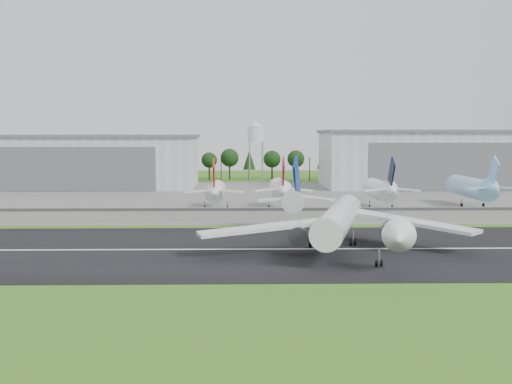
{
  "coord_description": "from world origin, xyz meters",
  "views": [
    {
      "loc": [
        -11.42,
        -117.46,
        23.02
      ],
      "look_at": [
        -8.08,
        40.0,
        9.0
      ],
      "focal_mm": 45.0,
      "sensor_mm": 36.0,
      "label": 1
    }
  ],
  "objects_px": {
    "parked_jet_red_b": "(281,190)",
    "parked_jet_navy": "(382,190)",
    "parked_jet_red_a": "(216,191)",
    "main_airliner": "(340,226)",
    "parked_jet_skyblue": "(475,188)"
  },
  "relations": [
    {
      "from": "parked_jet_skyblue",
      "to": "main_airliner",
      "type": "bearing_deg",
      "value": -126.59
    },
    {
      "from": "main_airliner",
      "to": "parked_jet_red_a",
      "type": "xyz_separation_m",
      "value": [
        -27.62,
        66.95,
        1.1
      ]
    },
    {
      "from": "parked_jet_navy",
      "to": "parked_jet_skyblue",
      "type": "xyz_separation_m",
      "value": [
        30.3,
        5.03,
        0.21
      ]
    },
    {
      "from": "parked_jet_red_b",
      "to": "parked_jet_skyblue",
      "type": "xyz_separation_m",
      "value": [
        61.39,
        5.03,
        0.17
      ]
    },
    {
      "from": "parked_jet_red_b",
      "to": "parked_jet_navy",
      "type": "xyz_separation_m",
      "value": [
        31.09,
        -0.01,
        -0.05
      ]
    },
    {
      "from": "parked_jet_red_b",
      "to": "parked_jet_navy",
      "type": "distance_m",
      "value": 31.09
    },
    {
      "from": "parked_jet_navy",
      "to": "parked_jet_skyblue",
      "type": "distance_m",
      "value": 30.72
    },
    {
      "from": "main_airliner",
      "to": "parked_jet_red_a",
      "type": "relative_size",
      "value": 1.87
    },
    {
      "from": "main_airliner",
      "to": "parked_jet_navy",
      "type": "height_order",
      "value": "main_airliner"
    },
    {
      "from": "parked_jet_red_a",
      "to": "parked_jet_navy",
      "type": "xyz_separation_m",
      "value": [
        50.79,
        0.05,
        0.3
      ]
    },
    {
      "from": "parked_jet_red_a",
      "to": "parked_jet_skyblue",
      "type": "distance_m",
      "value": 81.26
    },
    {
      "from": "main_airliner",
      "to": "parked_jet_navy",
      "type": "xyz_separation_m",
      "value": [
        23.17,
        67.0,
        1.4
      ]
    },
    {
      "from": "main_airliner",
      "to": "parked_jet_navy",
      "type": "relative_size",
      "value": 1.87
    },
    {
      "from": "parked_jet_red_b",
      "to": "parked_jet_navy",
      "type": "bearing_deg",
      "value": -0.01
    },
    {
      "from": "parked_jet_navy",
      "to": "main_airliner",
      "type": "bearing_deg",
      "value": -109.08
    }
  ]
}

